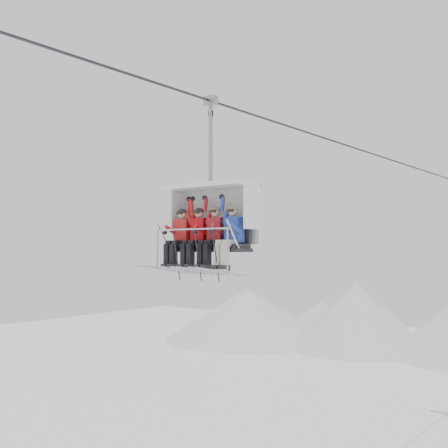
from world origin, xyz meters
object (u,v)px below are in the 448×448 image
Objects in this scene: skier_center_left at (197,236)px; skier_far_right at (231,235)px; chairlift_carrier at (214,216)px; skier_center_right at (213,236)px; skier_far_left at (180,236)px.

skier_far_right is (0.98, 0.00, 0.00)m from skier_center_left.
chairlift_carrier is 2.36× the size of skier_center_left.
skier_center_right is at bearing -53.23° from chairlift_carrier.
skier_far_right is at bearing 0.00° from skier_far_left.
skier_center_right is (0.23, -0.30, -0.46)m from chairlift_carrier.
chairlift_carrier is at bearing 49.70° from skier_center_left.
chairlift_carrier is 0.95m from skier_far_left.
chairlift_carrier is at bearing 21.43° from skier_far_left.
skier_far_left is 1.00× the size of skier_far_right.
skier_far_right is at bearing 0.00° from skier_center_right.
skier_center_left is 1.00× the size of skier_center_right.
skier_far_right is at bearing 0.00° from skier_center_left.
skier_far_left and skier_far_right have the same top height.
skier_center_left is 0.49m from skier_center_right.
chairlift_carrier is 2.36× the size of skier_far_left.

